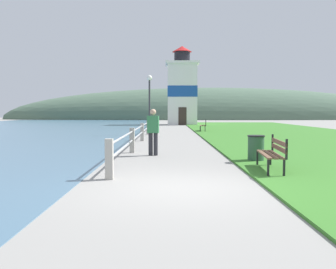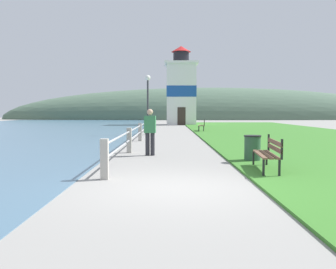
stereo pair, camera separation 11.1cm
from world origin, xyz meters
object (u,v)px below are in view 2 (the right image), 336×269
at_px(lighthouse, 182,90).
at_px(person_strolling, 151,130).
at_px(park_bench_midway, 203,125).
at_px(park_bench_near, 269,152).
at_px(lamp_post, 148,94).
at_px(trash_bin, 253,149).

distance_m(lighthouse, person_strolling, 30.31).
bearing_deg(person_strolling, park_bench_midway, -6.92).
xyz_separation_m(park_bench_near, park_bench_midway, (0.01, 19.04, -0.00)).
bearing_deg(park_bench_midway, lighthouse, -79.75).
bearing_deg(lighthouse, lamp_post, -98.67).
xyz_separation_m(park_bench_midway, lighthouse, (-1.15, 14.69, 3.44)).
xyz_separation_m(lighthouse, lamp_post, (-2.85, -18.65, -1.24)).
relative_size(park_bench_midway, person_strolling, 0.99).
height_order(park_bench_midway, lamp_post, lamp_post).
bearing_deg(trash_bin, lamp_post, 106.88).
height_order(lighthouse, person_strolling, lighthouse).
bearing_deg(lamp_post, lighthouse, 81.33).
relative_size(park_bench_near, lamp_post, 0.48).
height_order(park_bench_near, lighthouse, lighthouse).
distance_m(trash_bin, lamp_post, 13.93).
relative_size(park_bench_midway, trash_bin, 1.96).
height_order(park_bench_near, lamp_post, lamp_post).
distance_m(park_bench_near, person_strolling, 4.93).
distance_m(park_bench_near, trash_bin, 1.95).
bearing_deg(trash_bin, park_bench_near, -90.25).
bearing_deg(park_bench_near, trash_bin, -84.74).
relative_size(lighthouse, person_strolling, 5.40).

